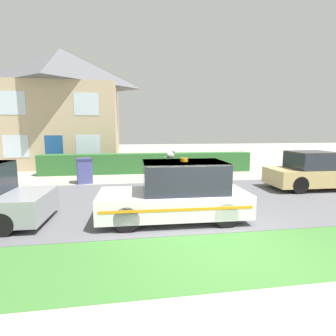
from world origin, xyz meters
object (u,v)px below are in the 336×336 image
object	(u,v)px
police_car	(177,192)
house_left	(63,107)
neighbour_car_near	(314,172)
cat	(171,154)
wheelie_bin	(84,171)

from	to	relation	value
police_car	house_left	size ratio (longest dim) A/B	0.51
police_car	neighbour_car_near	distance (m)	6.88
police_car	neighbour_car_near	world-z (taller)	police_car
police_car	house_left	xyz separation A→B (m)	(-5.62, 12.54, 3.23)
neighbour_car_near	house_left	xyz separation A→B (m)	(-11.88, 9.70, 3.28)
cat	house_left	size ratio (longest dim) A/B	0.04
cat	house_left	distance (m)	13.81
wheelie_bin	police_car	bearing A→B (deg)	-74.40
cat	neighbour_car_near	bearing A→B (deg)	20.90
police_car	cat	distance (m)	1.03
cat	wheelie_bin	xyz separation A→B (m)	(-3.10, 5.47, -1.20)
police_car	wheelie_bin	xyz separation A→B (m)	(-3.26, 5.52, -0.18)
cat	wheelie_bin	distance (m)	6.40
police_car	house_left	world-z (taller)	house_left
police_car	neighbour_car_near	size ratio (longest dim) A/B	1.02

